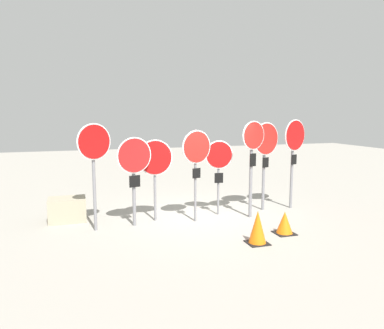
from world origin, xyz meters
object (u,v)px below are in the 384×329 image
(stop_sign_4, at_px, (219,160))
(stop_sign_1, at_px, (134,165))
(stop_sign_3, at_px, (196,154))
(stop_sign_7, at_px, (294,145))
(stop_sign_0, at_px, (94,153))
(traffic_cone_0, at_px, (285,223))
(traffic_cone_1, at_px, (258,227))
(stop_sign_6, at_px, (266,148))
(storage_crate, at_px, (67,210))
(stop_sign_5, at_px, (253,152))
(stop_sign_2, at_px, (155,162))

(stop_sign_4, bearing_deg, stop_sign_1, -164.34)
(stop_sign_3, bearing_deg, stop_sign_7, -7.75)
(stop_sign_1, bearing_deg, stop_sign_3, -16.87)
(stop_sign_0, xyz_separation_m, stop_sign_3, (2.50, -0.01, -0.11))
(traffic_cone_0, relative_size, traffic_cone_1, 0.73)
(stop_sign_1, bearing_deg, stop_sign_7, -8.98)
(stop_sign_6, height_order, storage_crate, stop_sign_6)
(stop_sign_4, bearing_deg, traffic_cone_0, -58.62)
(stop_sign_3, height_order, stop_sign_7, stop_sign_7)
(stop_sign_5, height_order, traffic_cone_1, stop_sign_5)
(stop_sign_1, distance_m, stop_sign_6, 3.82)
(stop_sign_4, relative_size, traffic_cone_1, 2.83)
(stop_sign_2, height_order, stop_sign_7, stop_sign_7)
(stop_sign_3, xyz_separation_m, stop_sign_7, (3.13, 0.45, 0.11))
(stop_sign_0, relative_size, traffic_cone_1, 3.52)
(stop_sign_6, height_order, traffic_cone_0, stop_sign_6)
(traffic_cone_1, distance_m, storage_crate, 4.94)
(stop_sign_2, relative_size, traffic_cone_0, 4.01)
(stop_sign_1, height_order, traffic_cone_0, stop_sign_1)
(stop_sign_4, distance_m, traffic_cone_0, 2.49)
(stop_sign_1, relative_size, storage_crate, 2.37)
(stop_sign_1, xyz_separation_m, stop_sign_5, (3.09, -0.18, 0.23))
(stop_sign_2, xyz_separation_m, storage_crate, (-2.18, 0.70, -1.23))
(traffic_cone_0, distance_m, storage_crate, 5.48)
(stop_sign_5, distance_m, traffic_cone_0, 2.11)
(stop_sign_0, relative_size, stop_sign_4, 1.24)
(stop_sign_3, distance_m, traffic_cone_0, 2.71)
(storage_crate, bearing_deg, stop_sign_4, -9.45)
(stop_sign_7, distance_m, storage_crate, 6.52)
(stop_sign_3, bearing_deg, stop_sign_4, 12.24)
(stop_sign_1, height_order, stop_sign_4, stop_sign_1)
(traffic_cone_0, xyz_separation_m, storage_crate, (-4.81, 2.63, 0.04))
(stop_sign_0, xyz_separation_m, stop_sign_2, (1.52, 0.37, -0.32))
(traffic_cone_1, bearing_deg, traffic_cone_0, 23.58)
(stop_sign_6, height_order, stop_sign_7, stop_sign_7)
(stop_sign_2, relative_size, stop_sign_7, 0.81)
(stop_sign_5, relative_size, stop_sign_7, 0.99)
(stop_sign_3, relative_size, storage_crate, 2.54)
(stop_sign_0, height_order, traffic_cone_1, stop_sign_0)
(stop_sign_6, relative_size, storage_crate, 2.71)
(storage_crate, bearing_deg, stop_sign_1, -31.31)
(stop_sign_2, xyz_separation_m, stop_sign_4, (1.77, 0.04, -0.03))
(stop_sign_4, distance_m, stop_sign_7, 2.37)
(stop_sign_5, bearing_deg, traffic_cone_1, -130.18)
(stop_sign_1, distance_m, stop_sign_3, 1.58)
(stop_sign_0, relative_size, stop_sign_5, 0.99)
(stop_sign_3, bearing_deg, stop_sign_2, 143.26)
(stop_sign_3, distance_m, storage_crate, 3.65)
(stop_sign_4, height_order, storage_crate, stop_sign_4)
(traffic_cone_0, bearing_deg, stop_sign_0, 159.37)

